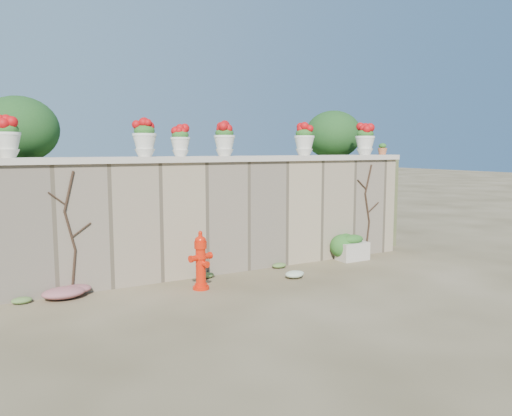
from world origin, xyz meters
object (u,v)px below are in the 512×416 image
fire_hydrant (201,260)px  planter_box (352,248)px  urn_pot_0 (7,137)px  terracotta_pot (382,150)px

fire_hydrant → planter_box: size_ratio=1.51×
fire_hydrant → urn_pot_0: (-2.61, 0.88, 1.92)m
fire_hydrant → planter_box: bearing=-8.4°
fire_hydrant → terracotta_pot: (4.64, 0.88, 1.74)m
urn_pot_0 → terracotta_pot: urn_pot_0 is taller
planter_box → terracotta_pot: (1.15, 0.44, 1.97)m
terracotta_pot → urn_pot_0: bearing=180.0°
urn_pot_0 → terracotta_pot: 7.25m
planter_box → terracotta_pot: size_ratio=2.59×
planter_box → urn_pot_0: size_ratio=1.04×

